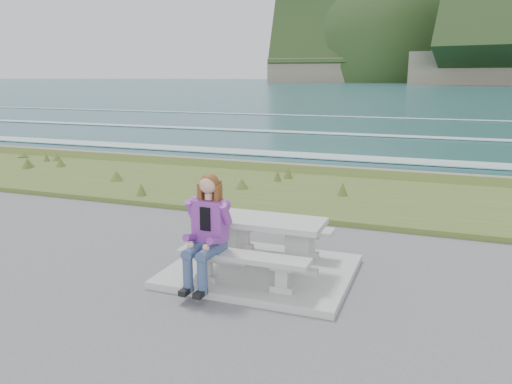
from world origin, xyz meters
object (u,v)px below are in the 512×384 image
(bench_seaward, at_px, (276,231))
(seated_woman, at_px, (205,246))
(picnic_table, at_px, (261,229))
(bench_landward, at_px, (243,261))

(bench_seaward, height_order, seated_woman, seated_woman)
(bench_seaward, relative_size, seated_woman, 1.21)
(picnic_table, height_order, bench_seaward, picnic_table)
(bench_landward, xyz_separation_m, seated_woman, (-0.48, -0.14, 0.20))
(bench_seaward, bearing_deg, seated_woman, -107.41)
(bench_landward, height_order, bench_seaward, same)
(picnic_table, bearing_deg, seated_woman, -119.86)
(picnic_table, xyz_separation_m, bench_landward, (0.00, -0.70, -0.23))
(seated_woman, bearing_deg, bench_seaward, 74.75)
(bench_landward, xyz_separation_m, bench_seaward, (0.00, 1.40, 0.00))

